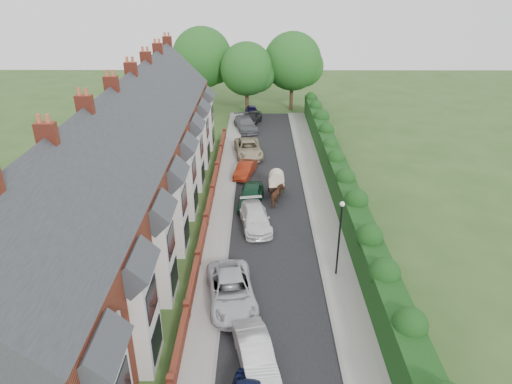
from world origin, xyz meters
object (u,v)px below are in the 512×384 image
at_px(lamppost, 340,229).
at_px(car_red, 245,169).
at_px(car_silver_a, 255,354).
at_px(car_black, 252,118).
at_px(car_green, 251,196).
at_px(car_beige, 248,148).
at_px(car_grey, 246,124).
at_px(horse_cart, 276,181).
at_px(car_white, 255,218).
at_px(car_silver_b, 231,291).
at_px(horse, 277,196).

relative_size(lamppost, car_red, 1.32).
height_order(car_silver_a, car_red, car_silver_a).
xyz_separation_m(car_red, car_black, (0.39, 16.03, 0.12)).
xyz_separation_m(car_green, car_beige, (-0.43, 11.04, -0.02)).
distance_m(lamppost, car_grey, 29.81).
distance_m(car_silver_a, car_grey, 36.32).
height_order(car_silver_a, horse_cart, horse_cart).
height_order(car_white, car_black, car_black).
distance_m(car_silver_b, horse_cart, 14.48).
bearing_deg(car_silver_b, car_grey, 80.69).
xyz_separation_m(car_white, horse_cart, (1.76, 5.56, 0.51)).
xyz_separation_m(car_grey, horse_cart, (3.06, -17.46, 0.47)).
xyz_separation_m(car_grey, horse, (3.06, -19.52, 0.04)).
height_order(car_silver_a, car_grey, car_grey).
relative_size(car_white, horse, 2.59).
bearing_deg(horse, car_green, 14.76).
distance_m(car_silver_a, car_beige, 27.89).
bearing_deg(car_black, horse, -69.03).
xyz_separation_m(lamppost, car_beige, (-5.89, 20.58, -2.52)).
height_order(car_silver_b, car_grey, car_silver_b).
relative_size(lamppost, car_black, 1.15).
height_order(car_silver_b, car_black, car_silver_b).
height_order(lamppost, car_beige, lamppost).
relative_size(car_red, horse, 2.06).
relative_size(car_white, car_black, 1.10).
height_order(car_beige, horse, horse).
relative_size(car_silver_b, car_grey, 1.07).
distance_m(car_black, horse, 22.04).
distance_m(car_green, car_black, 21.86).
xyz_separation_m(car_silver_a, car_green, (-0.46, 16.84, 0.07)).
bearing_deg(car_red, car_grey, 105.07).
bearing_deg(car_silver_b, car_white, 72.03).
distance_m(lamppost, car_red, 16.74).
relative_size(car_beige, horse, 2.93).
relative_size(car_red, car_beige, 0.70).
distance_m(car_grey, car_black, 2.50).
xyz_separation_m(car_white, car_green, (-0.37, 3.56, 0.08)).
bearing_deg(car_green, car_silver_a, -83.07).
distance_m(car_green, horse_cart, 2.95).
bearing_deg(horse, car_beige, -60.73).
relative_size(car_beige, horse_cart, 1.87).
bearing_deg(car_green, car_red, 101.41).
relative_size(car_white, car_green, 1.06).
bearing_deg(lamppost, car_beige, 105.98).
height_order(car_green, horse, horse).
bearing_deg(car_green, horse_cart, 48.58).
bearing_deg(lamppost, car_silver_a, -124.42).
bearing_deg(car_silver_b, lamppost, 12.80).
bearing_deg(car_green, car_grey, 98.10).
bearing_deg(car_white, lamppost, -58.60).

